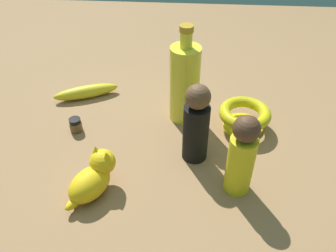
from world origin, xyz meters
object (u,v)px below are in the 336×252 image
Objects in this scene: bottle_tall at (185,83)px; banana at (86,92)px; nail_polish_jar at (76,125)px; person_figure_adult at (196,124)px; person_figure_child at (242,156)px; cat_figurine at (93,177)px; bowl at (244,116)px.

banana is (-0.29, 0.07, -0.09)m from bottle_tall.
bottle_tall is at bearing 16.36° from nail_polish_jar.
nail_polish_jar is 0.20× the size of banana.
bottle_tall reaches higher than person_figure_adult.
nail_polish_jar is at bearing 166.84° from person_figure_adult.
nail_polish_jar and banana have the same top height.
person_figure_child reaches higher than nail_polish_jar.
cat_figurine is at bearing -63.51° from nail_polish_jar.
person_figure_child is 0.45m from nail_polish_jar.
person_figure_child is at bearing 119.28° from banana.
bottle_tall is 0.32m from banana.
person_figure_adult is 0.26m from cat_figurine.
person_figure_child is 0.31m from cat_figurine.
cat_figurine is 0.37m from banana.
person_figure_child reaches higher than bowl.
bottle_tall is 0.16m from person_figure_adult.
bowl is at bearing 5.76° from nail_polish_jar.
nail_polish_jar is 0.16m from banana.
bottle_tall is 0.31m from nail_polish_jar.
nail_polish_jar is at bearing -174.24° from bowl.
nail_polish_jar is (-0.28, -0.08, -0.09)m from bottle_tall.
banana is at bearing 94.60° from nail_polish_jar.
person_figure_adult is 1.49× the size of bowl.
bottle_tall is at bearing 116.84° from person_figure_child.
bottle_tall is at bearing 57.22° from cat_figurine.
bottle_tall reaches higher than banana.
bowl is (0.03, 0.21, -0.06)m from person_figure_child.
bottle_tall is 0.34m from cat_figurine.
bowl is (0.34, 0.24, -0.00)m from cat_figurine.
person_figure_adult is 0.41m from banana.
cat_figurine reaches higher than nail_polish_jar.
person_figure_child is 1.49× the size of cat_figurine.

